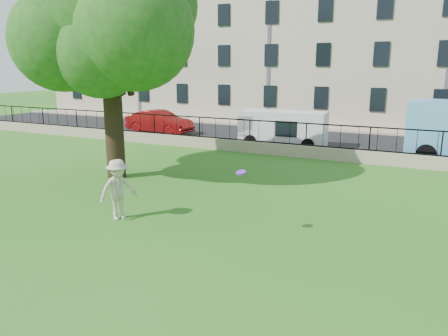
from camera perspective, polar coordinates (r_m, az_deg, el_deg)
The scene contains 11 objects.
ground at distance 11.43m, azimuth -6.38°, elevation -9.79°, with size 120.00×120.00×0.00m, color #226919.
retaining_wall at distance 22.00m, azimuth 10.59°, elevation 2.13°, with size 50.00×0.40×0.60m, color gray.
iron_railing at distance 21.85m, azimuth 10.68°, elevation 4.32°, with size 50.00×0.05×1.13m.
street at distance 26.54m, azimuth 13.34°, elevation 3.23°, with size 60.00×9.00×0.01m, color black.
sidewalk at distance 31.56m, azimuth 15.50°, elevation 4.76°, with size 60.00×1.40×0.12m, color gray.
building_row at distance 36.92m, azimuth 17.93°, elevation 16.45°, with size 56.40×10.40×13.80m.
tree at distance 18.10m, azimuth -15.13°, elevation 18.48°, with size 7.80×6.00×9.50m.
man at distance 13.20m, azimuth -13.67°, elevation -2.75°, with size 1.17×0.67×1.81m, color #BCAE99.
frisbee at distance 11.27m, azimuth 2.22°, elevation -0.57°, with size 0.27×0.27×0.03m, color #6E24CC.
red_sedan at distance 29.67m, azimuth -8.45°, elevation 5.96°, with size 1.62×4.66×1.53m, color maroon.
white_van at distance 24.72m, azimuth 7.71°, elevation 5.08°, with size 4.73×1.85×1.99m, color silver.
Camera 1 is at (5.73, -8.83, 4.45)m, focal length 35.00 mm.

